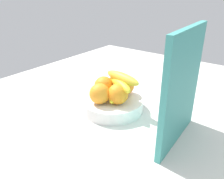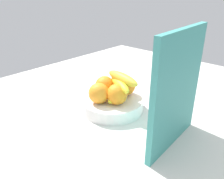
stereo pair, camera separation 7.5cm
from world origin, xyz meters
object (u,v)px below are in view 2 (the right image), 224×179
(orange_front_right, at_px, (117,94))
(orange_back_left, at_px, (105,86))
(fruit_bowl, at_px, (112,104))
(jar_lid, at_px, (125,83))
(orange_front_left, at_px, (99,93))
(cutting_board, at_px, (177,91))
(orange_center, at_px, (126,86))
(banana_bunch, at_px, (120,86))

(orange_front_right, relative_size, orange_back_left, 1.00)
(fruit_bowl, xyz_separation_m, orange_front_right, (0.02, 0.04, 0.06))
(fruit_bowl, bearing_deg, jar_lid, -151.72)
(orange_front_left, distance_m, cutting_board, 0.31)
(orange_front_right, distance_m, orange_center, 0.09)
(fruit_bowl, relative_size, cutting_board, 0.68)
(orange_back_left, bearing_deg, orange_front_left, 26.67)
(banana_bunch, relative_size, jar_lid, 2.60)
(orange_front_right, xyz_separation_m, cutting_board, (0.01, 0.24, 0.09))
(orange_front_left, xyz_separation_m, orange_front_right, (-0.04, 0.06, 0.00))
(orange_front_right, bearing_deg, orange_back_left, -107.09)
(fruit_bowl, relative_size, orange_front_left, 3.13)
(cutting_board, xyz_separation_m, jar_lid, (-0.27, -0.41, -0.17))
(orange_front_left, bearing_deg, orange_center, 166.29)
(orange_back_left, bearing_deg, orange_front_right, 72.91)
(banana_bunch, xyz_separation_m, jar_lid, (-0.22, -0.15, -0.10))
(orange_front_right, bearing_deg, fruit_bowl, -113.56)
(orange_back_left, xyz_separation_m, banana_bunch, (-0.02, 0.07, 0.01))
(orange_front_left, xyz_separation_m, cutting_board, (-0.03, 0.30, 0.09))
(orange_front_right, bearing_deg, cutting_board, 86.87)
(orange_front_right, distance_m, orange_back_left, 0.09)
(orange_center, height_order, cutting_board, cutting_board)
(orange_front_right, bearing_deg, banana_bunch, -150.85)
(banana_bunch, relative_size, cutting_board, 0.50)
(orange_center, distance_m, cutting_board, 0.30)
(banana_bunch, bearing_deg, cutting_board, 77.81)
(orange_center, height_order, jar_lid, orange_center)
(orange_front_left, relative_size, banana_bunch, 0.44)
(orange_front_left, bearing_deg, orange_back_left, -153.33)
(orange_front_left, bearing_deg, orange_front_right, 124.76)
(fruit_bowl, height_order, orange_front_right, orange_front_right)
(banana_bunch, bearing_deg, orange_back_left, -75.86)
(orange_front_left, xyz_separation_m, jar_lid, (-0.30, -0.12, -0.08))
(orange_front_right, relative_size, cutting_board, 0.22)
(orange_center, relative_size, jar_lid, 1.15)
(fruit_bowl, height_order, orange_front_left, orange_front_left)
(orange_back_left, bearing_deg, fruit_bowl, 78.92)
(orange_front_left, relative_size, jar_lid, 1.15)
(orange_center, height_order, banana_bunch, banana_bunch)
(banana_bunch, bearing_deg, fruit_bowl, -33.55)
(cutting_board, distance_m, jar_lid, 0.53)
(cutting_board, bearing_deg, jar_lid, -125.99)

